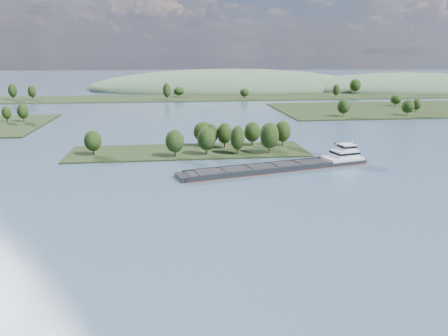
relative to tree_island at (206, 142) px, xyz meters
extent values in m
plane|color=#3A4C64|center=(-7.44, -59.37, -4.10)|extent=(1800.00, 1800.00, 0.00)
cube|color=black|center=(-7.44, 0.63, -4.10)|extent=(100.00, 30.00, 1.20)
cylinder|color=black|center=(12.21, -8.23, -1.56)|extent=(0.50, 0.50, 3.89)
ellipsoid|color=black|center=(12.21, -8.23, 3.38)|extent=(5.98, 5.98, 9.99)
cylinder|color=black|center=(-0.54, 10.03, -1.72)|extent=(0.50, 0.50, 3.57)
ellipsoid|color=black|center=(-0.54, 10.03, 2.83)|extent=(8.53, 8.53, 9.19)
cylinder|color=black|center=(-0.40, -7.63, -1.63)|extent=(0.50, 0.50, 3.75)
ellipsoid|color=black|center=(-0.40, -7.63, 3.13)|extent=(7.48, 7.48, 9.63)
cylinder|color=black|center=(3.01, 5.74, -1.79)|extent=(0.50, 0.50, 3.44)
ellipsoid|color=black|center=(3.01, 5.74, 2.59)|extent=(5.50, 5.50, 8.84)
cylinder|color=black|center=(-13.28, -9.73, -1.70)|extent=(0.50, 0.50, 3.61)
ellipsoid|color=black|center=(-13.28, -9.73, 2.89)|extent=(7.45, 7.45, 9.29)
cylinder|color=black|center=(-46.11, -2.75, -1.83)|extent=(0.50, 0.50, 3.34)
ellipsoid|color=black|center=(-46.11, -2.75, 2.42)|extent=(7.01, 7.01, 8.59)
cylinder|color=black|center=(8.45, 4.71, -1.70)|extent=(0.50, 0.50, 3.61)
ellipsoid|color=black|center=(8.45, 4.71, 2.89)|extent=(6.56, 6.56, 9.29)
cylinder|color=black|center=(34.58, 5.50, -1.64)|extent=(0.50, 0.50, 3.73)
ellipsoid|color=black|center=(34.58, 5.50, 3.09)|extent=(7.27, 7.27, 9.58)
cylinder|color=black|center=(25.44, -8.17, -1.38)|extent=(0.50, 0.50, 4.24)
ellipsoid|color=black|center=(25.44, -8.17, 4.01)|extent=(7.90, 7.90, 10.91)
cylinder|color=black|center=(21.23, 7.48, -1.73)|extent=(0.50, 0.50, 3.54)
ellipsoid|color=black|center=(21.23, 7.48, 2.77)|extent=(7.28, 7.28, 9.11)
cylinder|color=black|center=(-101.66, 90.30, -1.54)|extent=(0.50, 0.50, 3.54)
ellipsoid|color=black|center=(-101.66, 90.30, 2.96)|extent=(6.45, 6.45, 9.09)
cylinder|color=black|center=(-110.99, 90.30, -1.76)|extent=(0.50, 0.50, 3.10)
ellipsoid|color=black|center=(-110.99, 90.30, 2.18)|extent=(5.17, 5.17, 7.96)
cylinder|color=black|center=(95.45, 87.36, -1.41)|extent=(0.50, 0.50, 3.78)
ellipsoid|color=black|center=(95.45, 87.36, 3.40)|extent=(8.09, 8.09, 9.73)
cylinder|color=black|center=(138.85, 86.80, -1.58)|extent=(0.50, 0.50, 3.44)
ellipsoid|color=black|center=(138.85, 86.80, 2.79)|extent=(8.12, 8.12, 8.84)
cylinder|color=black|center=(153.52, 101.61, -1.77)|extent=(0.50, 0.50, 3.08)
ellipsoid|color=black|center=(153.52, 101.61, 2.15)|extent=(6.10, 6.10, 7.91)
cylinder|color=black|center=(156.64, 135.83, -1.85)|extent=(0.50, 0.50, 2.92)
ellipsoid|color=black|center=(156.64, 135.83, 1.86)|extent=(8.22, 8.22, 7.50)
cube|color=black|center=(-7.44, 220.63, -4.10)|extent=(900.00, 60.00, 1.20)
cylinder|color=black|center=(-149.05, 217.72, -1.23)|extent=(0.50, 0.50, 4.55)
ellipsoid|color=black|center=(-149.05, 217.72, 4.56)|extent=(7.14, 7.14, 11.71)
cylinder|color=black|center=(135.11, 203.82, -1.53)|extent=(0.50, 0.50, 3.94)
ellipsoid|color=black|center=(135.11, 203.82, 3.47)|extent=(6.60, 6.60, 10.13)
cylinder|color=black|center=(-6.53, 225.73, -1.98)|extent=(0.50, 0.50, 3.05)
ellipsoid|color=black|center=(-6.53, 225.73, 1.90)|extent=(9.65, 9.65, 7.84)
cylinder|color=black|center=(166.10, 234.62, -1.12)|extent=(0.50, 0.50, 4.77)
ellipsoid|color=black|center=(166.10, 234.62, 4.94)|extent=(10.78, 10.78, 12.26)
cylinder|color=black|center=(-132.98, 217.05, -1.47)|extent=(0.50, 0.50, 4.06)
ellipsoid|color=black|center=(-132.98, 217.05, 3.69)|extent=(6.69, 6.69, 10.45)
cylinder|color=black|center=(51.61, 208.55, -2.08)|extent=(0.50, 0.50, 2.85)
ellipsoid|color=black|center=(51.61, 208.55, 1.54)|extent=(8.22, 8.22, 7.33)
cylinder|color=black|center=(-17.30, 200.79, -1.12)|extent=(0.50, 0.50, 4.77)
ellipsoid|color=black|center=(-17.30, 200.79, 4.94)|extent=(6.71, 6.71, 12.26)
ellipsoid|color=#425B3E|center=(252.56, 290.63, -4.10)|extent=(260.00, 140.00, 36.00)
ellipsoid|color=#425B3E|center=(52.56, 320.63, -4.10)|extent=(320.00, 160.00, 44.00)
cube|color=black|center=(23.43, -31.83, -3.66)|extent=(71.37, 25.77, 1.96)
cube|color=maroon|center=(23.43, -31.83, -4.06)|extent=(71.59, 25.98, 0.22)
cube|color=black|center=(15.46, -29.30, -2.41)|extent=(53.74, 13.61, 0.71)
cube|color=black|center=(17.55, -37.78, -2.41)|extent=(53.74, 13.61, 0.71)
cube|color=black|center=(16.51, -33.54, -2.54)|extent=(53.85, 20.62, 0.27)
cube|color=black|center=(-2.53, -38.25, -2.28)|extent=(9.54, 9.02, 0.31)
cube|color=black|center=(6.99, -35.89, -2.28)|extent=(9.54, 9.02, 0.31)
cube|color=black|center=(16.51, -33.54, -2.28)|extent=(9.54, 9.02, 0.31)
cube|color=black|center=(26.03, -31.19, -2.28)|extent=(9.54, 9.02, 0.31)
cube|color=black|center=(35.55, -28.83, -2.28)|extent=(9.54, 9.02, 0.31)
cube|color=black|center=(-11.62, -40.49, -3.30)|extent=(4.52, 8.43, 1.78)
cylinder|color=black|center=(-10.76, -40.28, -2.05)|extent=(0.26, 0.26, 1.96)
cube|color=white|center=(50.26, -25.20, -2.14)|extent=(15.90, 11.73, 1.07)
cube|color=white|center=(51.12, -24.98, -0.36)|extent=(10.37, 9.06, 2.67)
cube|color=black|center=(51.12, -24.98, 0.00)|extent=(10.58, 9.28, 0.80)
cube|color=white|center=(51.99, -24.77, 1.96)|extent=(6.48, 6.48, 1.96)
cube|color=black|center=(51.99, -24.77, 2.31)|extent=(6.69, 6.69, 0.71)
cube|color=white|center=(51.99, -24.77, 3.03)|extent=(6.91, 6.91, 0.18)
cylinder|color=white|center=(54.15, -24.23, 4.10)|extent=(0.22, 0.22, 2.32)
cylinder|color=black|center=(47.89, -23.03, 3.21)|extent=(0.54, 0.54, 1.07)
camera|label=1|loc=(-14.41, -180.81, 37.51)|focal=35.00mm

